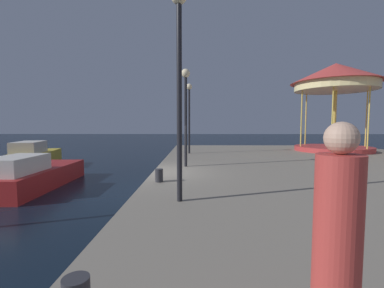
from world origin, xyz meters
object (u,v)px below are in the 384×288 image
(lamp_post_mid_promenade, at_px, (186,100))
(lamp_post_near_edge, at_px, (179,59))
(motorboat_red, at_px, (32,175))
(bollard_south, at_px, (159,175))
(carousel, at_px, (335,85))
(lamp_post_far_end, at_px, (189,106))
(motorboat_yellow, at_px, (32,157))
(person_mid_promenade, at_px, (337,247))

(lamp_post_mid_promenade, bearing_deg, lamp_post_near_edge, -89.58)
(motorboat_red, distance_m, bollard_south, 5.84)
(carousel, height_order, lamp_post_near_edge, carousel)
(carousel, height_order, bollard_south, carousel)
(carousel, distance_m, lamp_post_near_edge, 14.89)
(motorboat_red, bearing_deg, lamp_post_far_end, 42.49)
(motorboat_red, height_order, carousel, carousel)
(lamp_post_far_end, xyz_separation_m, bollard_south, (-0.74, -7.87, -2.66))
(motorboat_red, bearing_deg, motorboat_yellow, 122.01)
(lamp_post_near_edge, relative_size, person_mid_promenade, 2.66)
(bollard_south, bearing_deg, lamp_post_far_end, 84.63)
(lamp_post_mid_promenade, bearing_deg, carousel, 34.45)
(motorboat_yellow, distance_m, lamp_post_mid_promenade, 11.09)
(motorboat_red, height_order, lamp_post_far_end, lamp_post_far_end)
(motorboat_yellow, height_order, bollard_south, motorboat_yellow)
(lamp_post_mid_promenade, relative_size, bollard_south, 10.02)
(lamp_post_near_edge, bearing_deg, motorboat_yellow, 134.30)
(motorboat_yellow, distance_m, lamp_post_near_edge, 14.09)
(motorboat_red, distance_m, motorboat_yellow, 6.50)
(bollard_south, bearing_deg, lamp_post_near_edge, -69.47)
(carousel, distance_m, lamp_post_mid_promenade, 11.62)
(lamp_post_mid_promenade, bearing_deg, motorboat_red, -173.84)
(motorboat_yellow, xyz_separation_m, carousel, (19.01, 1.66, 4.51))
(motorboat_yellow, relative_size, lamp_post_near_edge, 1.17)
(carousel, height_order, lamp_post_far_end, carousel)
(carousel, bearing_deg, bollard_south, -137.20)
(lamp_post_near_edge, xyz_separation_m, lamp_post_mid_promenade, (-0.04, 4.93, -0.41))
(motorboat_red, relative_size, lamp_post_mid_promenade, 1.28)
(motorboat_red, xyz_separation_m, carousel, (15.57, 7.17, 4.55))
(lamp_post_far_end, bearing_deg, lamp_post_mid_promenade, -90.35)
(bollard_south, height_order, person_mid_promenade, person_mid_promenade)
(lamp_post_far_end, xyz_separation_m, person_mid_promenade, (1.42, -13.82, -2.03))
(motorboat_yellow, bearing_deg, lamp_post_mid_promenade, -27.04)
(carousel, relative_size, bollard_south, 14.24)
(lamp_post_mid_promenade, bearing_deg, person_mid_promenade, -80.71)
(carousel, relative_size, lamp_post_mid_promenade, 1.42)
(person_mid_promenade, bearing_deg, lamp_post_near_edge, 109.74)
(lamp_post_far_end, height_order, bollard_south, lamp_post_far_end)
(motorboat_yellow, bearing_deg, lamp_post_near_edge, -45.70)
(lamp_post_far_end, bearing_deg, motorboat_yellow, -179.54)
(lamp_post_near_edge, height_order, lamp_post_far_end, lamp_post_near_edge)
(lamp_post_mid_promenade, relative_size, lamp_post_far_end, 0.96)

